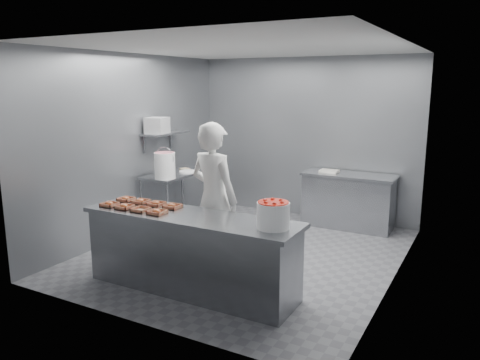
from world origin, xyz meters
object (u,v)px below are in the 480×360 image
object	(u,v)px
tray_6	(156,204)
tray_7	(172,206)
service_counter	(191,252)
tray_5	(141,201)
tray_2	(141,209)
back_counter	(348,200)
worker	(214,199)
tray_0	(110,204)
strawberry_tub	(273,214)
appliance	(157,125)
tray_4	(126,199)
tray_1	(125,207)
prep_table	(175,191)
tray_3	(157,212)
glaze_bucket	(165,165)

from	to	relation	value
tray_6	tray_7	xyz separation A→B (m)	(0.24, 0.00, 0.00)
service_counter	tray_5	xyz separation A→B (m)	(-0.83, 0.14, 0.47)
tray_2	service_counter	bearing A→B (deg)	13.74
back_counter	worker	bearing A→B (deg)	-109.84
tray_0	tray_2	size ratio (longest dim) A/B	1.00
back_counter	tray_2	bearing A→B (deg)	-113.70
service_counter	tray_2	xyz separation A→B (m)	(-0.59, -0.14, 0.47)
strawberry_tub	appliance	bearing A→B (deg)	148.41
tray_2	worker	world-z (taller)	worker
tray_2	tray_4	size ratio (longest dim) A/B	1.00
tray_1	appliance	bearing A→B (deg)	117.55
prep_table	tray_7	size ratio (longest dim) A/B	6.40
tray_4	strawberry_tub	size ratio (longest dim) A/B	0.56
back_counter	worker	world-z (taller)	worker
tray_5	worker	bearing A→B (deg)	30.37
tray_1	tray_3	bearing A→B (deg)	0.00
tray_2	appliance	size ratio (longest dim) A/B	0.55
tray_0	appliance	bearing A→B (deg)	111.54
back_counter	appliance	bearing A→B (deg)	-151.08
worker	tray_3	bearing A→B (deg)	79.20
tray_1	tray_5	bearing A→B (deg)	90.00
tray_7	strawberry_tub	world-z (taller)	strawberry_tub
tray_4	tray_5	bearing A→B (deg)	0.00
service_counter	tray_1	bearing A→B (deg)	-170.17
prep_table	appliance	distance (m)	1.13
prep_table	tray_3	bearing A→B (deg)	-58.24
tray_6	tray_0	bearing A→B (deg)	-148.97
tray_5	prep_table	bearing A→B (deg)	114.34
tray_5	tray_7	distance (m)	0.48
tray_1	tray_2	distance (m)	0.24
tray_5	glaze_bucket	xyz separation A→B (m)	(-0.68, 1.37, 0.19)
tray_5	appliance	bearing A→B (deg)	121.62
prep_table	appliance	size ratio (longest dim) A/B	3.53
tray_4	tray_6	size ratio (longest dim) A/B	1.00
prep_table	tray_1	world-z (taller)	tray_1
tray_7	tray_5	bearing A→B (deg)	180.00
tray_6	tray_7	distance (m)	0.24
glaze_bucket	tray_4	bearing A→B (deg)	-72.26
tray_1	glaze_bucket	distance (m)	1.80
prep_table	tray_6	distance (m)	2.12
service_counter	strawberry_tub	bearing A→B (deg)	-0.11
tray_3	service_counter	bearing A→B (deg)	22.23
tray_4	worker	distance (m)	1.12
tray_0	tray_5	xyz separation A→B (m)	(0.24, 0.29, 0.00)
tray_4	strawberry_tub	world-z (taller)	strawberry_tub
glaze_bucket	back_counter	bearing A→B (deg)	35.83
prep_table	tray_3	world-z (taller)	tray_3
tray_1	worker	bearing A→B (deg)	43.76
prep_table	back_counter	distance (m)	2.87
tray_3	strawberry_tub	xyz separation A→B (m)	(1.38, 0.14, 0.13)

